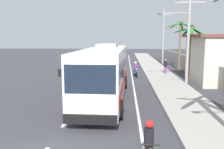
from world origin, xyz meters
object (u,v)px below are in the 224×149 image
object	(u,v)px
utility_pole_mid	(187,35)
palm_nearest	(191,39)
motorcycle_beside_bus	(149,149)
palm_third	(180,32)
utility_pole_far	(163,35)
pedestrian_near_kerb	(165,66)
motorcycle_trailing	(136,70)
coach_bus_foreground	(105,71)

from	to	relation	value
utility_pole_mid	palm_nearest	bearing A→B (deg)	66.48
motorcycle_beside_bus	utility_pole_mid	world-z (taller)	utility_pole_mid
palm_third	utility_pole_far	bearing A→B (deg)	98.17
utility_pole_mid	palm_third	world-z (taller)	utility_pole_mid
palm_nearest	motorcycle_beside_bus	bearing A→B (deg)	-108.47
palm_nearest	palm_third	size ratio (longest dim) A/B	0.86
pedestrian_near_kerb	utility_pole_mid	bearing A→B (deg)	24.50
motorcycle_beside_bus	motorcycle_trailing	size ratio (longest dim) A/B	1.00
utility_pole_mid	palm_nearest	size ratio (longest dim) A/B	1.51
pedestrian_near_kerb	palm_third	bearing A→B (deg)	166.35
coach_bus_foreground	motorcycle_trailing	xyz separation A→B (m)	(2.45, 9.67, -1.29)
utility_pole_far	palm_nearest	world-z (taller)	utility_pole_far
motorcycle_beside_bus	utility_pole_far	xyz separation A→B (m)	(5.12, 31.35, 3.83)
motorcycle_beside_bus	pedestrian_near_kerb	distance (m)	20.37
motorcycle_trailing	utility_pole_far	bearing A→B (deg)	69.51
coach_bus_foreground	palm_nearest	bearing A→B (deg)	45.93
coach_bus_foreground	pedestrian_near_kerb	bearing A→B (deg)	62.36
utility_pole_mid	utility_pole_far	distance (m)	16.85
palm_nearest	palm_third	world-z (taller)	palm_third
motorcycle_beside_bus	utility_pole_mid	distance (m)	15.69
palm_third	palm_nearest	bearing A→B (deg)	-93.92
utility_pole_far	palm_third	distance (m)	7.11
motorcycle_beside_bus	palm_third	bearing A→B (deg)	75.85
coach_bus_foreground	palm_third	size ratio (longest dim) A/B	1.92
coach_bus_foreground	utility_pole_mid	world-z (taller)	utility_pole_mid
motorcycle_beside_bus	palm_nearest	size ratio (longest dim) A/B	0.37
motorcycle_trailing	utility_pole_far	size ratio (longest dim) A/B	0.23
pedestrian_near_kerb	utility_pole_mid	distance (m)	6.55
coach_bus_foreground	motorcycle_trailing	bearing A→B (deg)	75.81
coach_bus_foreground	motorcycle_beside_bus	distance (m)	9.18
coach_bus_foreground	motorcycle_trailing	world-z (taller)	coach_bus_foreground
motorcycle_trailing	pedestrian_near_kerb	size ratio (longest dim) A/B	1.23
coach_bus_foreground	motorcycle_trailing	size ratio (longest dim) A/B	6.09
utility_pole_far	motorcycle_trailing	bearing A→B (deg)	-110.49
motorcycle_beside_bus	palm_nearest	world-z (taller)	palm_nearest
pedestrian_near_kerb	palm_third	distance (m)	6.23
palm_nearest	motorcycle_trailing	bearing A→B (deg)	162.46
utility_pole_mid	palm_third	size ratio (longest dim) A/B	1.30
utility_pole_far	palm_third	size ratio (longest dim) A/B	1.36
utility_pole_mid	coach_bus_foreground	bearing A→B (deg)	-139.85
palm_third	utility_pole_mid	bearing A→B (deg)	-98.82
motorcycle_trailing	motorcycle_beside_bus	bearing A→B (deg)	-91.00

